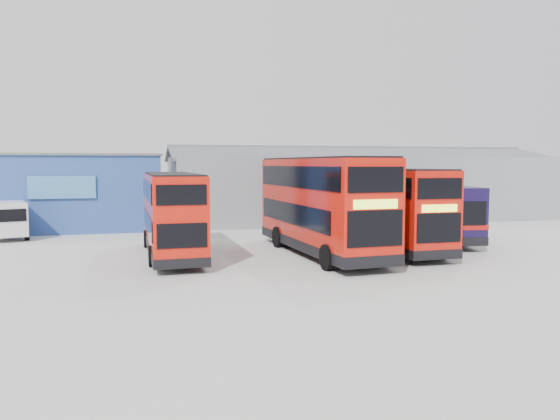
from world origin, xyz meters
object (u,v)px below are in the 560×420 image
(double_decker_left, at_px, (172,215))
(panel_van, at_px, (5,218))
(maintenance_shed, at_px, (356,186))
(double_decker_right, at_px, (387,209))
(double_decker_centre, at_px, (321,206))
(single_decker_blue, at_px, (420,211))
(office_block, at_px, (71,191))

(double_decker_left, xyz_separation_m, panel_van, (-9.32, 9.11, -0.75))
(maintenance_shed, bearing_deg, double_decker_left, -135.22)
(double_decker_left, height_order, panel_van, double_decker_left)
(maintenance_shed, height_order, double_decker_left, maintenance_shed)
(double_decker_right, distance_m, panel_van, 22.42)
(double_decker_left, distance_m, double_decker_centre, 7.20)
(double_decker_centre, bearing_deg, single_decker_blue, 25.66)
(double_decker_left, distance_m, single_decker_blue, 15.25)
(double_decker_centre, height_order, single_decker_blue, double_decker_centre)
(maintenance_shed, relative_size, panel_van, 5.60)
(office_block, height_order, maintenance_shed, maintenance_shed)
(maintenance_shed, distance_m, single_decker_blue, 12.58)
(double_decker_centre, distance_m, single_decker_blue, 8.99)
(office_block, bearing_deg, maintenance_shed, 5.21)
(double_decker_right, bearing_deg, maintenance_shed, 71.83)
(double_decker_right, bearing_deg, double_decker_centre, -172.17)
(single_decker_blue, bearing_deg, double_decker_centre, 38.07)
(office_block, distance_m, double_decker_right, 22.24)
(double_decker_centre, height_order, double_decker_right, double_decker_centre)
(single_decker_blue, bearing_deg, double_decker_right, 52.16)
(office_block, distance_m, panel_van, 5.79)
(maintenance_shed, distance_m, double_decker_centre, 19.06)
(single_decker_blue, height_order, panel_van, single_decker_blue)
(office_block, xyz_separation_m, maintenance_shed, (22.00, 2.01, 0.02))
(panel_van, bearing_deg, double_decker_left, -60.86)
(double_decker_centre, relative_size, single_decker_blue, 0.93)
(office_block, relative_size, double_decker_right, 1.23)
(double_decker_centre, xyz_separation_m, double_decker_right, (3.80, 0.60, -0.27))
(double_decker_left, relative_size, single_decker_blue, 0.78)
(double_decker_centre, bearing_deg, maintenance_shed, 58.75)
(double_decker_right, xyz_separation_m, panel_van, (-20.21, 9.67, -0.85))
(double_decker_centre, xyz_separation_m, single_decker_blue, (7.80, 4.41, -0.76))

